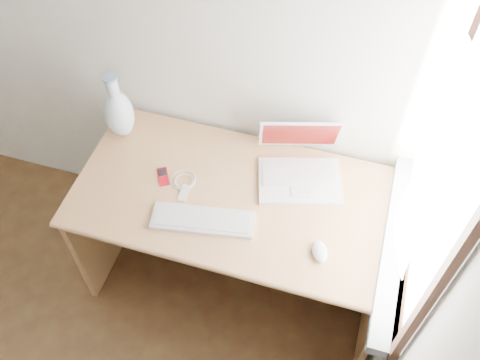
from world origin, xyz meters
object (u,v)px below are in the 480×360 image
(desk, at_px, (243,208))
(laptop, at_px, (303,166))
(vase, at_px, (119,112))
(external_keyboard, at_px, (203,220))

(desk, distance_m, laptop, 0.39)
(vase, bearing_deg, desk, -9.91)
(desk, height_order, external_keyboard, external_keyboard)
(desk, xyz_separation_m, laptop, (0.25, 0.12, 0.28))
(laptop, height_order, vase, vase)
(external_keyboard, relative_size, vase, 1.27)
(laptop, distance_m, external_keyboard, 0.52)
(external_keyboard, distance_m, vase, 0.67)
(laptop, bearing_deg, vase, 164.12)
(external_keyboard, bearing_deg, vase, 135.53)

